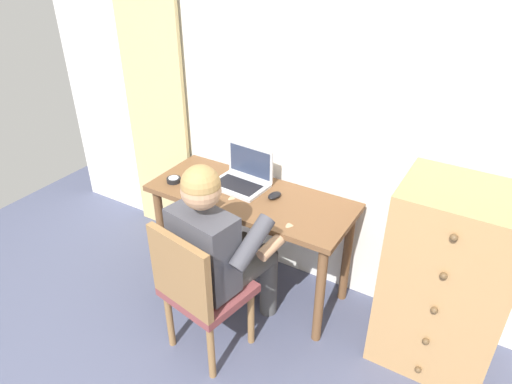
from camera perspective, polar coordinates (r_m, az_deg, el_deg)
wall_back at (r=2.68m, az=11.95°, el=9.85°), size 4.80×0.05×2.50m
curtain_panel at (r=3.39m, az=-12.55°, el=11.95°), size 0.53×0.03×2.25m
desk at (r=2.88m, az=-0.67°, el=-2.27°), size 1.29×0.53×0.72m
dresser at (r=2.65m, az=22.45°, el=-10.11°), size 0.60×0.51×1.09m
chair at (r=2.52m, az=-7.18°, el=-11.72°), size 0.48×0.47×0.86m
person_seated at (r=2.50m, az=-4.43°, el=-6.54°), size 0.59×0.63×1.18m
laptop at (r=2.91m, az=-1.64°, el=1.86°), size 0.36×0.27×0.24m
computer_mouse at (r=2.78m, az=2.31°, el=-0.43°), size 0.08×0.11×0.03m
desk_clock at (r=3.00m, az=-10.18°, el=1.50°), size 0.09×0.09×0.03m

